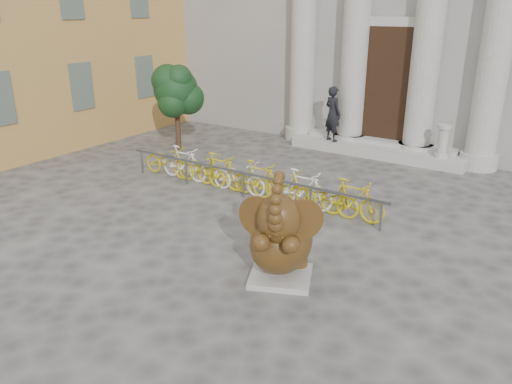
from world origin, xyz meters
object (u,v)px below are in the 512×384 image
Objects in this scene: bike_rack at (248,177)px; pedestrian at (333,114)px; elephant_statue at (281,240)px; tree at (176,91)px.

pedestrian is (-0.08, 5.27, 0.81)m from bike_rack.
elephant_statue is 1.19× the size of pedestrian.
pedestrian is at bearing 86.37° from elephant_statue.
pedestrian is at bearing 32.46° from tree.
pedestrian reaches higher than elephant_statue.
tree is at bearing 152.94° from bike_rack.
elephant_statue is at bearing -47.86° from bike_rack.
pedestrian reaches higher than bike_rack.
bike_rack is at bearing -27.06° from tree.
tree is at bearing 119.68° from elephant_statue.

